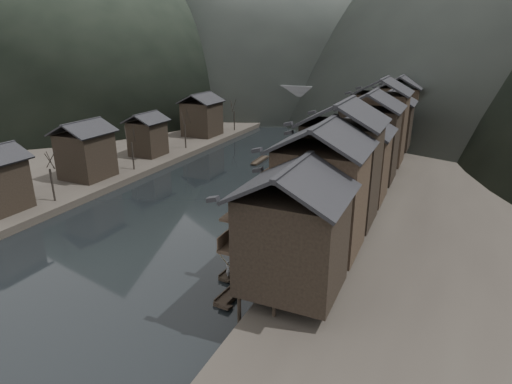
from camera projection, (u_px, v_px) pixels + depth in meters
The scene contains 13 objects.
water at pixel (165, 235), 46.30m from camera, with size 300.00×300.00×0.00m, color black.
right_bank at pixel (502, 169), 66.72m from camera, with size 40.00×200.00×1.80m, color #2D2823.
left_bank at pixel (141, 133), 93.98m from camera, with size 40.00×200.00×1.20m, color #2D2823.
stilt_houses at pixel (367, 136), 53.23m from camera, with size 9.00×67.60×15.08m.
left_houses at pixel (132, 132), 69.59m from camera, with size 8.10×53.20×8.73m.
bare_trees at pixel (132, 138), 64.63m from camera, with size 3.30×63.58×6.60m.
moored_sampans at pixel (326, 189), 59.98m from camera, with size 2.94×60.72×0.47m.
midriver_boats at pixel (305, 144), 85.23m from camera, with size 10.42×28.78×0.45m.
stone_bridge at pixel (335, 102), 106.32m from camera, with size 40.00×6.00×9.00m.
hero_sampan at pixel (235, 269), 38.97m from camera, with size 1.27×4.51×0.43m.
cargo_heap at pixel (236, 263), 38.98m from camera, with size 0.98×1.29×0.59m, color black.
boatman at pixel (228, 267), 37.24m from camera, with size 0.59×0.39×1.61m, color #5D5D60.
bamboo_pole at pixel (229, 243), 36.34m from camera, with size 0.06×0.06×3.81m, color #8C7A51.
Camera 1 is at (26.33, -34.20, 20.00)m, focal length 30.00 mm.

